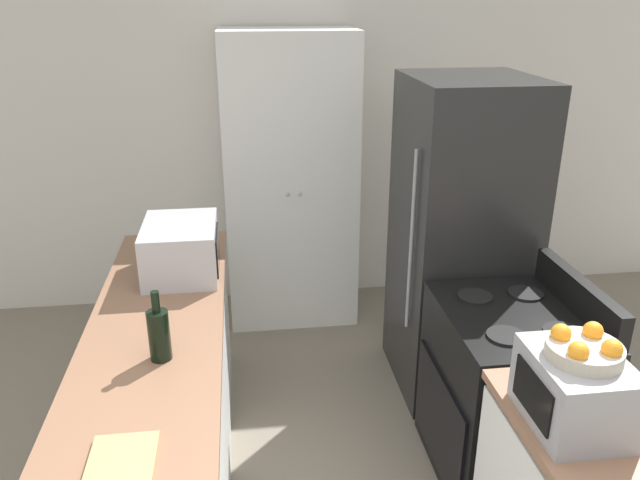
% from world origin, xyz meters
% --- Properties ---
extents(wall_back, '(7.00, 0.06, 2.60)m').
position_xyz_m(wall_back, '(0.00, 3.37, 1.30)').
color(wall_back, silver).
rests_on(wall_back, ground_plane).
extents(counter_left, '(0.60, 2.36, 0.89)m').
position_xyz_m(counter_left, '(-0.81, 1.28, 0.43)').
color(counter_left, silver).
rests_on(counter_left, ground_plane).
extents(pantry_cabinet, '(0.90, 0.60, 2.04)m').
position_xyz_m(pantry_cabinet, '(-0.06, 3.04, 1.02)').
color(pantry_cabinet, white).
rests_on(pantry_cabinet, ground_plane).
extents(stove, '(0.66, 0.78, 1.05)m').
position_xyz_m(stove, '(0.83, 1.22, 0.45)').
color(stove, black).
rests_on(stove, ground_plane).
extents(refrigerator, '(0.69, 0.77, 1.85)m').
position_xyz_m(refrigerator, '(0.84, 2.03, 0.92)').
color(refrigerator, black).
rests_on(refrigerator, ground_plane).
extents(microwave, '(0.38, 0.48, 0.27)m').
position_xyz_m(microwave, '(-0.72, 1.88, 1.02)').
color(microwave, '#B2B2B7').
rests_on(microwave, counter_left).
extents(wine_bottle, '(0.09, 0.09, 0.30)m').
position_xyz_m(wine_bottle, '(-0.75, 1.05, 1.00)').
color(wine_bottle, black).
rests_on(wine_bottle, counter_left).
extents(toaster_oven, '(0.30, 0.37, 0.26)m').
position_xyz_m(toaster_oven, '(0.68, 0.46, 1.02)').
color(toaster_oven, '#939399').
rests_on(toaster_oven, counter_right).
extents(fruit_bowl, '(0.25, 0.25, 0.10)m').
position_xyz_m(fruit_bowl, '(0.69, 0.46, 1.18)').
color(fruit_bowl, '#B2A893').
rests_on(fruit_bowl, toaster_oven).
extents(cutting_board, '(0.21, 0.37, 0.02)m').
position_xyz_m(cutting_board, '(-0.81, 0.39, 0.90)').
color(cutting_board, tan).
rests_on(cutting_board, counter_left).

